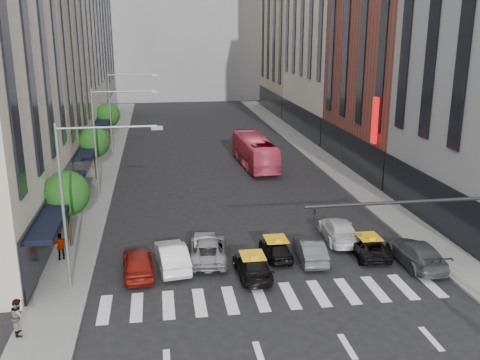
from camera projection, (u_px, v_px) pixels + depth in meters
name	position (u px, v px, depth m)	size (l,w,h in m)	color
ground	(285.00, 311.00, 26.85)	(160.00, 160.00, 0.00)	black
sidewalk_left	(104.00, 169.00, 53.63)	(3.00, 96.00, 0.15)	slate
sidewalk_right	(324.00, 160.00, 57.04)	(3.00, 96.00, 0.15)	slate
building_left_b	(29.00, 48.00, 47.65)	(8.00, 16.00, 24.00)	tan
building_left_d	(80.00, 19.00, 81.99)	(8.00, 18.00, 30.00)	gray
building_right_b	(395.00, 35.00, 51.46)	(8.00, 18.00, 26.00)	brown
building_right_d	(295.00, 26.00, 87.30)	(8.00, 18.00, 28.00)	tan
building_far	(184.00, 5.00, 102.69)	(30.00, 10.00, 36.00)	gray
tree_near	(67.00, 194.00, 33.60)	(2.88, 2.88, 4.95)	black
tree_mid	(94.00, 142.00, 48.81)	(2.88, 2.88, 4.95)	black
tree_far	(108.00, 115.00, 64.01)	(2.88, 2.88, 4.95)	black
streetlamp_near	(80.00, 185.00, 27.54)	(5.38, 0.25, 9.00)	gray
streetlamp_mid	(106.00, 129.00, 42.75)	(5.38, 0.25, 9.00)	gray
streetlamp_far	(119.00, 102.00, 57.95)	(5.38, 0.25, 9.00)	gray
traffic_signal	(447.00, 226.00, 25.81)	(10.10, 0.20, 6.00)	black
liberty_sign	(375.00, 120.00, 46.08)	(0.30, 0.70, 4.00)	red
car_red	(138.00, 262.00, 30.62)	(1.75, 4.35, 1.48)	maroon
car_white_front	(172.00, 256.00, 31.48)	(1.62, 4.64, 1.53)	white
car_silver	(208.00, 249.00, 32.53)	(2.32, 5.02, 1.40)	gray
taxi_left	(252.00, 266.00, 30.41)	(1.77, 4.35, 1.26)	black
taxi_center	(276.00, 249.00, 32.84)	(1.45, 3.60, 1.23)	black
car_grey_mid	(310.00, 249.00, 32.53)	(1.46, 4.19, 1.38)	#45484D
taxi_right	(368.00, 246.00, 33.31)	(1.98, 4.28, 1.19)	black
car_grey_curb	(416.00, 253.00, 31.87)	(2.09, 5.13, 1.49)	#414549
car_row2_left	(205.00, 244.00, 33.54)	(1.33, 3.81, 1.26)	#A9A9AF
car_row2_right	(339.00, 230.00, 35.58)	(2.05, 5.04, 1.46)	silver
bus	(255.00, 151.00, 54.61)	(2.60, 11.11, 3.09)	#DF4161
pedestrian_near	(18.00, 316.00, 24.33)	(0.85, 0.66, 1.75)	gray
pedestrian_far	(61.00, 247.00, 32.20)	(0.99, 0.41, 1.69)	gray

